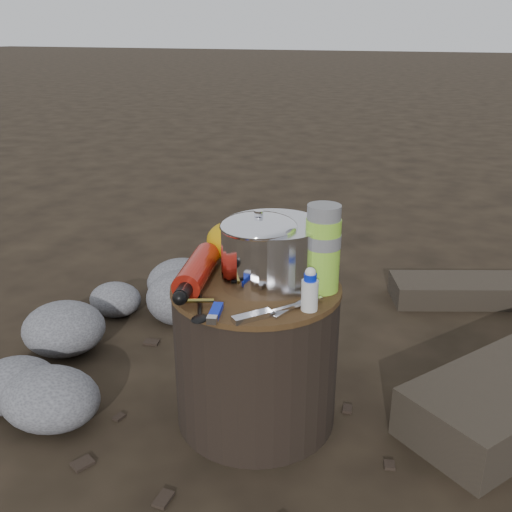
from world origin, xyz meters
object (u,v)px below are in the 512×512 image
at_px(fuel_bottle, 197,271).
at_px(travel_mug, 325,259).
at_px(stump, 256,353).
at_px(thermos, 323,249).
at_px(camping_pot, 259,251).

height_order(fuel_bottle, travel_mug, travel_mug).
xyz_separation_m(stump, travel_mug, (0.15, 0.11, 0.25)).
relative_size(stump, thermos, 1.99).
bearing_deg(fuel_bottle, thermos, 2.48).
xyz_separation_m(camping_pot, fuel_bottle, (-0.15, -0.05, -0.06)).
bearing_deg(travel_mug, thermos, -80.99).
xyz_separation_m(stump, camping_pot, (0.00, 0.01, 0.29)).
bearing_deg(thermos, stump, -165.08).
bearing_deg(thermos, travel_mug, 99.01).
bearing_deg(stump, camping_pot, 45.43).
height_order(camping_pot, travel_mug, camping_pot).
distance_m(stump, thermos, 0.35).
relative_size(camping_pot, fuel_bottle, 0.64).
bearing_deg(camping_pot, travel_mug, 35.69).
distance_m(fuel_bottle, thermos, 0.32).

